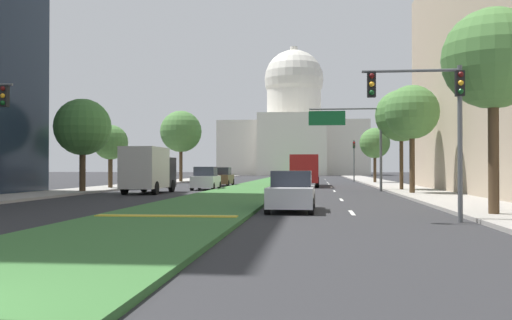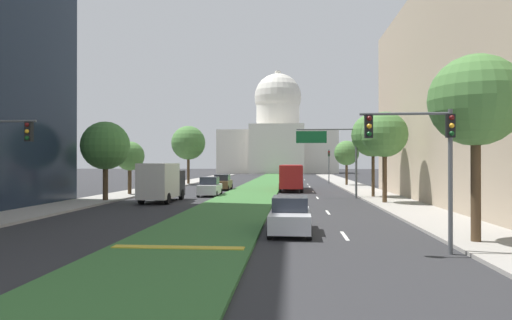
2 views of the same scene
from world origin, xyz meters
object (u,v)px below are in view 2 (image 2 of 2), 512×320
Objects in this scene: capitol_building at (278,136)px; sedan_midblock at (210,187)px; street_tree_left_mid at (105,146)px; overhead_guide_sign at (333,147)px; traffic_light_near_right at (426,148)px; city_bus at (291,175)px; sedan_distant at (223,183)px; sedan_lead_stopped at (290,216)px; street_tree_right_mid at (385,135)px; box_truck_delivery at (162,182)px; street_tree_right_distant at (347,153)px; street_tree_left_distant at (188,143)px; street_tree_right_near at (476,101)px; street_tree_right_far at (373,135)px; street_tree_left_far at (130,156)px; traffic_light_far_right at (329,162)px.

capitol_building is 89.93m from sedan_midblock.
overhead_guide_sign is at bearing 15.33° from street_tree_left_mid.
traffic_light_near_right is 0.47× the size of city_bus.
sedan_lead_stopped is at bearing -75.25° from sedan_distant.
street_tree_right_mid is 23.05m from sedan_distant.
box_truck_delivery is at bearing 125.72° from sedan_lead_stopped.
box_truck_delivery is (-10.64, 14.80, 0.89)m from sedan_lead_stopped.
sedan_lead_stopped is at bearing -87.88° from capitol_building.
capitol_building reaches higher than street_tree_right_distant.
street_tree_left_distant is 2.04× the size of sedan_midblock.
traffic_light_near_right is 0.61× the size of street_tree_left_distant.
street_tree_right_mid reaches higher than sedan_distant.
street_tree_left_distant reaches higher than street_tree_right_near.
street_tree_left_distant is 45.08m from sedan_lead_stopped.
box_truck_delivery is at bearing -81.03° from street_tree_left_distant.
street_tree_right_near is 1.19× the size of box_truck_delivery.
street_tree_right_near is 1.81× the size of sedan_midblock.
street_tree_right_mid is (22.70, -0.32, 0.78)m from street_tree_left_mid.
street_tree_right_far is at bearing 89.68° from street_tree_right_near.
city_bus is at bearing 0.30° from sedan_distant.
city_bus is at bearing 125.25° from street_tree_right_far.
street_tree_right_distant reaches higher than city_bus.
capitol_building is at bearing 87.61° from sedan_midblock.
street_tree_right_near is at bearing -43.86° from box_truck_delivery.
street_tree_left_far reaches higher than traffic_light_near_right.
capitol_building is 113.77m from street_tree_right_near.
street_tree_right_near is 1.61× the size of sedan_lead_stopped.
street_tree_right_distant is (1.90, -6.20, 1.22)m from traffic_light_far_right.
capitol_building reaches higher than sedan_midblock.
street_tree_right_far is 0.90× the size of street_tree_left_distant.
city_bus is (-7.32, 16.54, -3.66)m from street_tree_right_mid.
box_truck_delivery reaches higher than sedan_midblock.
traffic_light_far_right is 29.12m from sedan_midblock.
traffic_light_far_right is at bearing 12.82° from street_tree_left_distant.
street_tree_right_mid is (-0.06, 16.83, -0.29)m from street_tree_right_near.
street_tree_left_far is 23.55m from street_tree_right_far.
traffic_light_near_right is 28.83m from sedan_midblock.
sedan_lead_stopped is at bearing -53.53° from street_tree_left_far.
sedan_midblock is (7.55, 6.63, -3.78)m from street_tree_left_mid.
sedan_lead_stopped is (-7.64, -40.70, -3.74)m from street_tree_right_distant.
city_bus is at bearing 46.54° from street_tree_left_mid.
traffic_light_far_right is at bearing 49.28° from sedan_distant.
overhead_guide_sign is 22.73m from street_tree_right_near.
traffic_light_near_right is 0.68× the size of street_tree_right_near.
street_tree_left_mid is 6.99m from street_tree_left_far.
street_tree_right_distant is 1.33× the size of sedan_lead_stopped.
capitol_building is 97.06m from street_tree_right_mid.
street_tree_right_near is 1.63× the size of sedan_distant.
capitol_building is 90.05m from street_tree_left_far.
street_tree_right_far is (11.61, -90.32, -5.22)m from capitol_building.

